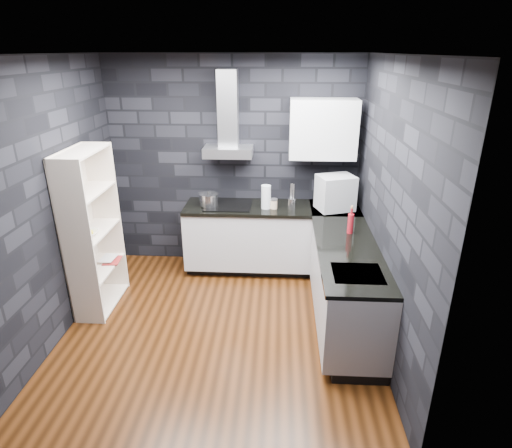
# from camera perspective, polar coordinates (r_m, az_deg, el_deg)

# --- Properties ---
(ground) EXTENTS (3.20, 3.20, 0.00)m
(ground) POSITION_cam_1_polar(r_m,az_deg,el_deg) (4.70, -4.70, -13.38)
(ground) COLOR #44210C
(ceiling) EXTENTS (3.20, 3.20, 0.00)m
(ceiling) POSITION_cam_1_polar(r_m,az_deg,el_deg) (3.82, -6.06, 21.64)
(ceiling) COLOR white
(wall_back) EXTENTS (3.20, 0.05, 2.70)m
(wall_back) POSITION_cam_1_polar(r_m,az_deg,el_deg) (5.61, -2.91, 7.95)
(wall_back) COLOR black
(wall_back) RESTS_ON ground
(wall_front) EXTENTS (3.20, 0.05, 2.70)m
(wall_front) POSITION_cam_1_polar(r_m,az_deg,el_deg) (2.63, -10.41, -9.95)
(wall_front) COLOR black
(wall_front) RESTS_ON ground
(wall_left) EXTENTS (0.05, 3.20, 2.70)m
(wall_left) POSITION_cam_1_polar(r_m,az_deg,el_deg) (4.59, -25.79, 2.45)
(wall_left) COLOR black
(wall_left) RESTS_ON ground
(wall_right) EXTENTS (0.05, 3.20, 2.70)m
(wall_right) POSITION_cam_1_polar(r_m,az_deg,el_deg) (4.16, 17.48, 1.74)
(wall_right) COLOR black
(wall_right) RESTS_ON ground
(toekick_back) EXTENTS (2.18, 0.50, 0.10)m
(toekick_back) POSITION_cam_1_polar(r_m,az_deg,el_deg) (5.78, 2.00, -5.41)
(toekick_back) COLOR black
(toekick_back) RESTS_ON ground
(toekick_right) EXTENTS (0.50, 1.78, 0.10)m
(toekick_right) POSITION_cam_1_polar(r_m,az_deg,el_deg) (4.78, 11.99, -12.49)
(toekick_right) COLOR black
(toekick_right) RESTS_ON ground
(counter_back_cab) EXTENTS (2.20, 0.60, 0.76)m
(counter_back_cab) POSITION_cam_1_polar(r_m,az_deg,el_deg) (5.56, 2.05, -1.68)
(counter_back_cab) COLOR #B8B8BD
(counter_back_cab) RESTS_ON ground
(counter_right_cab) EXTENTS (0.60, 1.80, 0.76)m
(counter_right_cab) POSITION_cam_1_polar(r_m,az_deg,el_deg) (4.54, 11.91, -8.03)
(counter_right_cab) COLOR #B8B8BD
(counter_right_cab) RESTS_ON ground
(counter_back_top) EXTENTS (2.20, 0.62, 0.04)m
(counter_back_top) POSITION_cam_1_polar(r_m,az_deg,el_deg) (5.40, 2.10, 2.16)
(counter_back_top) COLOR black
(counter_back_top) RESTS_ON counter_back_cab
(counter_right_top) EXTENTS (0.62, 1.80, 0.04)m
(counter_right_top) POSITION_cam_1_polar(r_m,az_deg,el_deg) (4.36, 12.20, -3.47)
(counter_right_top) COLOR black
(counter_right_top) RESTS_ON counter_right_cab
(counter_corner_top) EXTENTS (0.62, 0.62, 0.04)m
(counter_corner_top) POSITION_cam_1_polar(r_m,az_deg,el_deg) (5.45, 10.54, 2.00)
(counter_corner_top) COLOR black
(counter_corner_top) RESTS_ON counter_right_cab
(hood_body) EXTENTS (0.60, 0.34, 0.12)m
(hood_body) POSITION_cam_1_polar(r_m,az_deg,el_deg) (5.38, -3.71, 9.61)
(hood_body) COLOR #BCBCC1
(hood_body) RESTS_ON wall_back
(hood_chimney) EXTENTS (0.24, 0.20, 0.90)m
(hood_chimney) POSITION_cam_1_polar(r_m,az_deg,el_deg) (5.36, -3.76, 15.10)
(hood_chimney) COLOR #BCBCC1
(hood_chimney) RESTS_ON hood_body
(upper_cabinet) EXTENTS (0.80, 0.35, 0.70)m
(upper_cabinet) POSITION_cam_1_polar(r_m,az_deg,el_deg) (5.30, 8.94, 12.41)
(upper_cabinet) COLOR silver
(upper_cabinet) RESTS_ON wall_back
(cooktop) EXTENTS (0.58, 0.50, 0.01)m
(cooktop) POSITION_cam_1_polar(r_m,az_deg,el_deg) (5.44, -3.70, 2.57)
(cooktop) COLOR black
(cooktop) RESTS_ON counter_back_top
(sink_rim) EXTENTS (0.44, 0.40, 0.01)m
(sink_rim) POSITION_cam_1_polar(r_m,az_deg,el_deg) (3.91, 13.38, -6.46)
(sink_rim) COLOR #BCBCC1
(sink_rim) RESTS_ON counter_right_top
(pot) EXTENTS (0.28, 0.28, 0.14)m
(pot) POSITION_cam_1_polar(r_m,az_deg,el_deg) (5.41, -6.33, 3.21)
(pot) COLOR silver
(pot) RESTS_ON cooktop
(glass_vase) EXTENTS (0.16, 0.16, 0.29)m
(glass_vase) POSITION_cam_1_polar(r_m,az_deg,el_deg) (5.28, 1.35, 3.63)
(glass_vase) COLOR white
(glass_vase) RESTS_ON counter_back_top
(storage_jar) EXTENTS (0.10, 0.10, 0.11)m
(storage_jar) POSITION_cam_1_polar(r_m,az_deg,el_deg) (5.31, 2.37, 2.66)
(storage_jar) COLOR #CBAE8C
(storage_jar) RESTS_ON counter_back_top
(utensil_crock) EXTENTS (0.10, 0.10, 0.13)m
(utensil_crock) POSITION_cam_1_polar(r_m,az_deg,el_deg) (5.32, 4.77, 2.75)
(utensil_crock) COLOR silver
(utensil_crock) RESTS_ON counter_back_top
(appliance_garage) EXTENTS (0.50, 0.45, 0.42)m
(appliance_garage) POSITION_cam_1_polar(r_m,az_deg,el_deg) (5.28, 10.54, 4.13)
(appliance_garage) COLOR #AEB0B5
(appliance_garage) RESTS_ON counter_back_top
(red_bottle) EXTENTS (0.08, 0.08, 0.22)m
(red_bottle) POSITION_cam_1_polar(r_m,az_deg,el_deg) (4.68, 12.49, 0.05)
(red_bottle) COLOR maroon
(red_bottle) RESTS_ON counter_right_top
(bookshelf) EXTENTS (0.57, 0.87, 1.80)m
(bookshelf) POSITION_cam_1_polar(r_m,az_deg,el_deg) (4.96, -20.94, -1.00)
(bookshelf) COLOR beige
(bookshelf) RESTS_ON ground
(fruit_bowl) EXTENTS (0.23, 0.23, 0.06)m
(fruit_bowl) POSITION_cam_1_polar(r_m,az_deg,el_deg) (4.84, -21.60, -1.21)
(fruit_bowl) COLOR white
(fruit_bowl) RESTS_ON bookshelf
(book_red) EXTENTS (0.18, 0.04, 0.24)m
(book_red) POSITION_cam_1_polar(r_m,az_deg,el_deg) (5.22, -19.68, -3.58)
(book_red) COLOR maroon
(book_red) RESTS_ON bookshelf
(book_second) EXTENTS (0.16, 0.03, 0.22)m
(book_second) POSITION_cam_1_polar(r_m,az_deg,el_deg) (5.24, -20.03, -3.29)
(book_second) COLOR #B2B2B2
(book_second) RESTS_ON bookshelf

